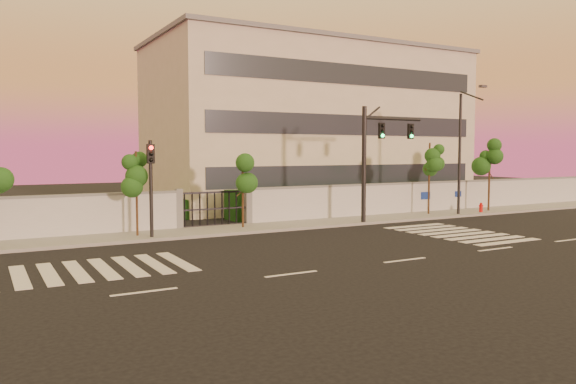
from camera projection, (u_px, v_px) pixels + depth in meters
name	position (u px, v px, depth m)	size (l,w,h in m)	color
ground	(405.00, 260.00, 21.47)	(120.00, 120.00, 0.00)	black
sidewalk	(277.00, 226.00, 30.61)	(60.00, 3.00, 0.15)	gray
perimeter_wall	(266.00, 206.00, 31.90)	(60.00, 0.36, 2.20)	#B5B8BD
hedge_row	(261.00, 205.00, 34.82)	(41.00, 4.25, 1.80)	#153810
institutional_building	(309.00, 126.00, 44.55)	(24.40, 12.40, 12.25)	beige
road_markings	(318.00, 249.00, 23.98)	(57.00, 7.62, 0.02)	silver
street_tree_c	(137.00, 174.00, 26.60)	(1.32, 1.05, 4.17)	#382314
street_tree_d	(243.00, 174.00, 29.58)	(1.41, 1.12, 4.00)	#382314
street_tree_e	(429.00, 162.00, 35.83)	(1.37, 1.09, 4.71)	#382314
street_tree_f	(490.00, 159.00, 37.91)	(1.62, 1.29, 4.94)	#382314
traffic_signal_main	(376.00, 150.00, 31.96)	(4.23, 0.40, 6.68)	black
traffic_signal_secondary	(151.00, 177.00, 26.12)	(0.36, 0.35, 4.67)	black
streetlight_east	(462.00, 147.00, 35.55)	(0.49, 1.96, 8.16)	black
fire_hydrant	(481.00, 208.00, 37.08)	(0.30, 0.29, 0.77)	red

